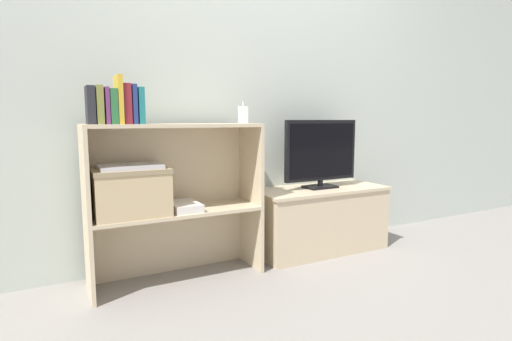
# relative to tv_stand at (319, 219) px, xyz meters

# --- Properties ---
(ground_plane) EXTENTS (16.00, 16.00, 0.00)m
(ground_plane) POSITION_rel_tv_stand_xyz_m (-0.52, -0.19, -0.22)
(ground_plane) COLOR gray
(wall_back) EXTENTS (10.00, 0.05, 2.40)m
(wall_back) POSITION_rel_tv_stand_xyz_m (-0.52, 0.23, 0.98)
(wall_back) COLOR #B2BCB2
(wall_back) RESTS_ON ground_plane
(tv_stand) EXTENTS (0.95, 0.41, 0.44)m
(tv_stand) POSITION_rel_tv_stand_xyz_m (0.00, 0.00, 0.00)
(tv_stand) COLOR #CCB793
(tv_stand) RESTS_ON ground_plane
(tv) EXTENTS (0.57, 0.14, 0.47)m
(tv) POSITION_rel_tv_stand_xyz_m (0.00, -0.00, 0.47)
(tv) COLOR black
(tv) RESTS_ON tv_stand
(bookshelf_lower_tier) EXTENTS (0.96, 0.31, 0.41)m
(bookshelf_lower_tier) POSITION_rel_tv_stand_xyz_m (-1.03, 0.02, 0.04)
(bookshelf_lower_tier) COLOR #CCB793
(bookshelf_lower_tier) RESTS_ON ground_plane
(bookshelf_upper_tier) EXTENTS (0.96, 0.31, 0.48)m
(bookshelf_upper_tier) POSITION_rel_tv_stand_xyz_m (-1.03, 0.03, 0.49)
(bookshelf_upper_tier) COLOR #CCB793
(bookshelf_upper_tier) RESTS_ON bookshelf_lower_tier
(book_charcoal) EXTENTS (0.04, 0.12, 0.18)m
(book_charcoal) POSITION_rel_tv_stand_xyz_m (-1.46, -0.09, 0.76)
(book_charcoal) COLOR #232328
(book_charcoal) RESTS_ON bookshelf_upper_tier
(book_olive) EXTENTS (0.03, 0.13, 0.19)m
(book_olive) POSITION_rel_tv_stand_xyz_m (-1.42, -0.09, 0.76)
(book_olive) COLOR olive
(book_olive) RESTS_ON bookshelf_upper_tier
(book_plum) EXTENTS (0.02, 0.14, 0.18)m
(book_plum) POSITION_rel_tv_stand_xyz_m (-1.39, -0.09, 0.76)
(book_plum) COLOR #6B2D66
(book_plum) RESTS_ON bookshelf_upper_tier
(book_forest) EXTENTS (0.03, 0.15, 0.17)m
(book_forest) POSITION_rel_tv_stand_xyz_m (-1.36, -0.09, 0.75)
(book_forest) COLOR #286638
(book_forest) RESTS_ON bookshelf_upper_tier
(book_mustard) EXTENTS (0.02, 0.15, 0.24)m
(book_mustard) POSITION_rel_tv_stand_xyz_m (-1.33, -0.09, 0.79)
(book_mustard) COLOR gold
(book_mustard) RESTS_ON bookshelf_upper_tier
(book_maroon) EXTENTS (0.04, 0.13, 0.20)m
(book_maroon) POSITION_rel_tv_stand_xyz_m (-1.30, -0.09, 0.77)
(book_maroon) COLOR maroon
(book_maroon) RESTS_ON bookshelf_upper_tier
(book_navy) EXTENTS (0.02, 0.13, 0.20)m
(book_navy) POSITION_rel_tv_stand_xyz_m (-1.26, -0.09, 0.77)
(book_navy) COLOR navy
(book_navy) RESTS_ON bookshelf_upper_tier
(book_teal) EXTENTS (0.03, 0.14, 0.18)m
(book_teal) POSITION_rel_tv_stand_xyz_m (-1.23, -0.09, 0.76)
(book_teal) COLOR #1E7075
(book_teal) RESTS_ON bookshelf_upper_tier
(baby_monitor) EXTENTS (0.05, 0.03, 0.13)m
(baby_monitor) POSITION_rel_tv_stand_xyz_m (-0.61, -0.04, 0.72)
(baby_monitor) COLOR white
(baby_monitor) RESTS_ON bookshelf_upper_tier
(storage_basket_left) EXTENTS (0.39, 0.28, 0.25)m
(storage_basket_left) POSITION_rel_tv_stand_xyz_m (-1.28, -0.05, 0.32)
(storage_basket_left) COLOR tan
(storage_basket_left) RESTS_ON bookshelf_lower_tier
(laptop) EXTENTS (0.32, 0.24, 0.02)m
(laptop) POSITION_rel_tv_stand_xyz_m (-1.28, -0.05, 0.45)
(laptop) COLOR #BCBCC1
(laptop) RESTS_ON storage_basket_left
(magazine_stack) EXTENTS (0.15, 0.24, 0.04)m
(magazine_stack) POSITION_rel_tv_stand_xyz_m (-1.00, -0.06, 0.21)
(magazine_stack) COLOR silver
(magazine_stack) RESTS_ON bookshelf_lower_tier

